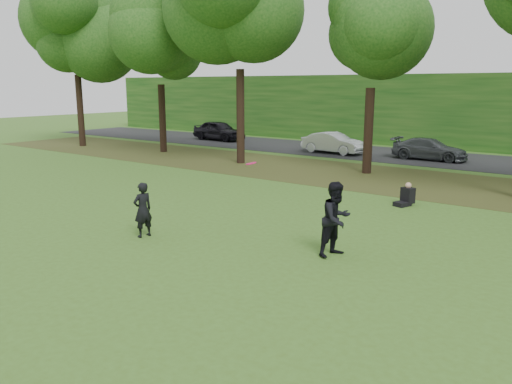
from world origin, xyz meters
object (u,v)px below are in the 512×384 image
player_left (143,210)px  seated_person (406,197)px  frisbee (251,163)px  player_right (336,219)px

player_left → seated_person: 9.40m
player_left → seated_person: bearing=159.5°
frisbee → seated_person: 7.69m
seated_person → player_left: bearing=-100.8°
player_left → frisbee: bearing=114.6°
player_right → player_left: bearing=124.2°
frisbee → seated_person: size_ratio=0.43×
player_left → player_right: bearing=118.6°
player_left → player_right: (5.14, 1.80, 0.16)m
player_right → frisbee: frisbee is taller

